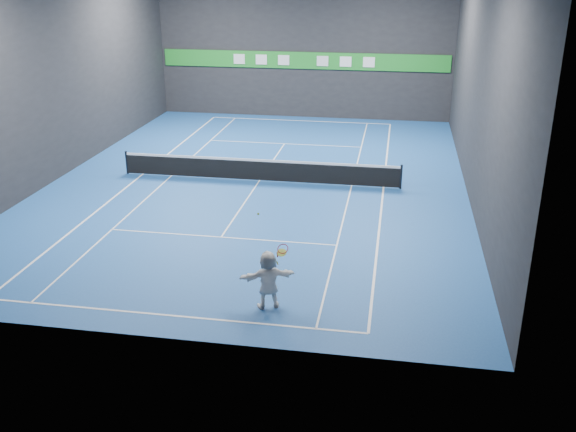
% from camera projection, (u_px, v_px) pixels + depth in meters
% --- Properties ---
extents(ground, '(26.00, 26.00, 0.00)m').
position_uv_depth(ground, '(259.00, 181.00, 28.55)').
color(ground, '#1B4D97').
rests_on(ground, ground).
extents(wall_back, '(18.00, 0.10, 9.00)m').
position_uv_depth(wall_back, '(303.00, 43.00, 38.81)').
color(wall_back, black).
rests_on(wall_back, ground).
extents(wall_front, '(18.00, 0.10, 9.00)m').
position_uv_depth(wall_front, '(139.00, 171.00, 14.98)').
color(wall_front, black).
rests_on(wall_front, ground).
extents(wall_left, '(0.10, 26.00, 9.00)m').
position_uv_depth(wall_left, '(59.00, 73.00, 28.32)').
color(wall_left, black).
rests_on(wall_left, ground).
extents(wall_right, '(0.10, 26.00, 9.00)m').
position_uv_depth(wall_right, '(479.00, 86.00, 25.47)').
color(wall_right, black).
rests_on(wall_right, ground).
extents(baseline_near, '(10.98, 0.08, 0.01)m').
position_uv_depth(baseline_near, '(168.00, 315.00, 17.65)').
color(baseline_near, white).
rests_on(baseline_near, ground).
extents(baseline_far, '(10.98, 0.08, 0.01)m').
position_uv_depth(baseline_far, '(300.00, 121.00, 39.44)').
color(baseline_far, white).
rests_on(baseline_far, ground).
extents(sideline_doubles_left, '(0.08, 23.78, 0.01)m').
position_uv_depth(sideline_doubles_left, '(143.00, 174.00, 29.42)').
color(sideline_doubles_left, white).
rests_on(sideline_doubles_left, ground).
extents(sideline_doubles_right, '(0.08, 23.78, 0.01)m').
position_uv_depth(sideline_doubles_right, '(384.00, 188.00, 27.68)').
color(sideline_doubles_right, white).
rests_on(sideline_doubles_right, ground).
extents(sideline_singles_left, '(0.06, 23.78, 0.01)m').
position_uv_depth(sideline_singles_left, '(171.00, 176.00, 29.20)').
color(sideline_singles_left, white).
rests_on(sideline_singles_left, ground).
extents(sideline_singles_right, '(0.06, 23.78, 0.01)m').
position_uv_depth(sideline_singles_right, '(352.00, 186.00, 27.90)').
color(sideline_singles_right, white).
rests_on(sideline_singles_right, ground).
extents(service_line_near, '(8.23, 0.06, 0.01)m').
position_uv_depth(service_line_near, '(221.00, 237.00, 22.68)').
color(service_line_near, white).
rests_on(service_line_near, ground).
extents(service_line_far, '(8.23, 0.06, 0.01)m').
position_uv_depth(service_line_far, '(285.00, 144.00, 34.41)').
color(service_line_far, white).
rests_on(service_line_far, ground).
extents(center_service_line, '(0.06, 12.80, 0.01)m').
position_uv_depth(center_service_line, '(259.00, 181.00, 28.55)').
color(center_service_line, white).
rests_on(center_service_line, ground).
extents(player, '(1.65, 1.07, 1.70)m').
position_uv_depth(player, '(268.00, 280.00, 17.79)').
color(player, white).
rests_on(player, ground).
extents(tennis_ball, '(0.06, 0.06, 0.06)m').
position_uv_depth(tennis_ball, '(258.00, 214.00, 17.18)').
color(tennis_ball, '#D1E526').
rests_on(tennis_ball, player).
extents(tennis_net, '(12.50, 0.10, 1.07)m').
position_uv_depth(tennis_net, '(259.00, 169.00, 28.35)').
color(tennis_net, black).
rests_on(tennis_net, ground).
extents(sponsor_banner, '(17.64, 0.11, 1.00)m').
position_uv_depth(sponsor_banner, '(303.00, 60.00, 39.12)').
color(sponsor_banner, '#1E8B27').
rests_on(sponsor_banner, wall_back).
extents(tennis_racket, '(0.43, 0.34, 0.69)m').
position_uv_depth(tennis_racket, '(282.00, 251.00, 17.45)').
color(tennis_racket, '#AD1219').
rests_on(tennis_racket, player).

